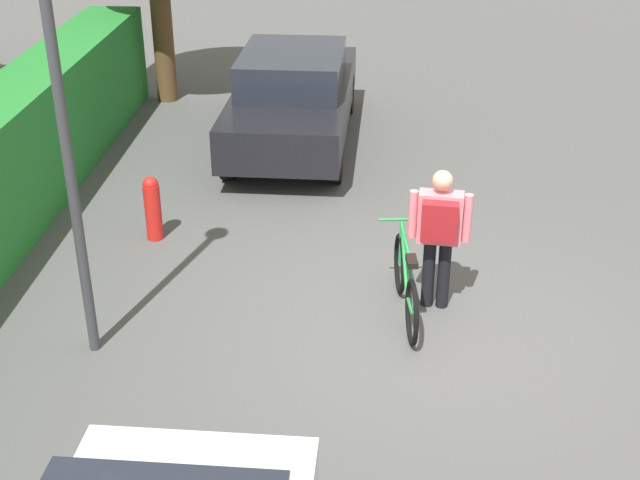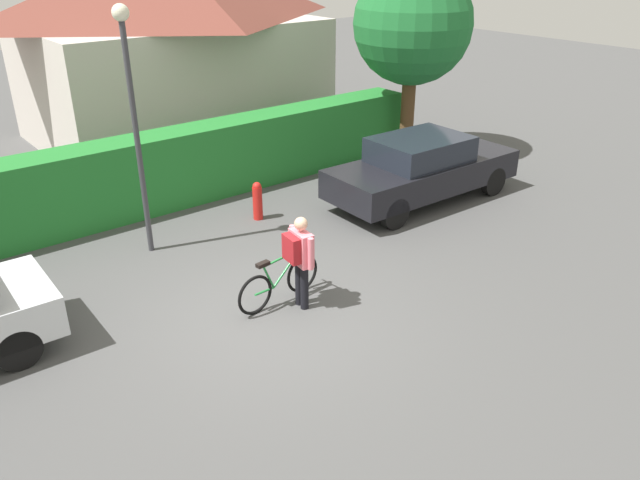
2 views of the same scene
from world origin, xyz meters
name	(u,v)px [view 2 (image 2 of 2)]	position (x,y,z in m)	size (l,w,h in m)	color
ground_plane	(273,316)	(0.00, 0.00, 0.00)	(60.00, 60.00, 0.00)	#4C4C4C
hedge_row	(130,178)	(0.00, 5.12, 0.80)	(14.96, 0.90, 1.61)	#23782D
house_distant	(171,41)	(3.62, 10.05, 2.67)	(8.03, 5.67, 5.21)	beige
parked_car_far	(422,168)	(5.29, 1.85, 0.76)	(4.52, 1.81, 1.47)	black
bicycle	(279,282)	(0.34, 0.28, 0.37)	(1.64, 0.50, 0.87)	black
person_rider	(300,255)	(0.51, -0.04, 0.92)	(0.38, 0.63, 1.54)	black
street_lamp	(132,101)	(-0.46, 3.31, 2.81)	(0.28, 0.28, 4.36)	#38383D
tree_kerbside	(413,25)	(7.32, 4.28, 3.36)	(2.96, 2.96, 4.87)	brown
fire_hydrant	(258,200)	(1.91, 3.26, 0.41)	(0.20, 0.20, 0.81)	red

